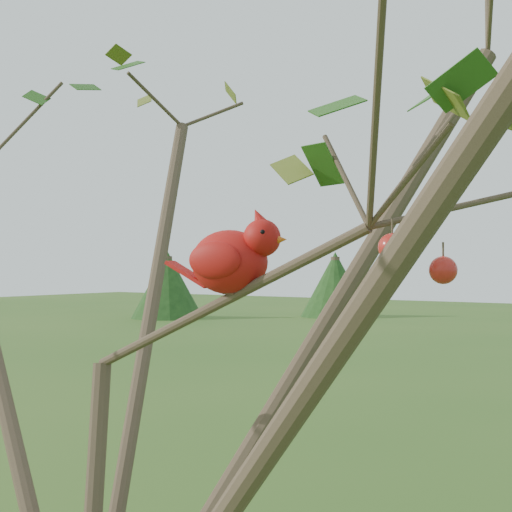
% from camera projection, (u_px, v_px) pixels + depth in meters
% --- Properties ---
extents(crabapple_tree, '(2.35, 2.05, 2.95)m').
position_uv_depth(crabapple_tree, '(81.00, 278.00, 1.27)').
color(crabapple_tree, '#3A2C1F').
rests_on(crabapple_tree, ground).
extents(cardinal, '(0.23, 0.13, 0.16)m').
position_uv_depth(cardinal, '(233.00, 259.00, 1.20)').
color(cardinal, red).
rests_on(cardinal, ground).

